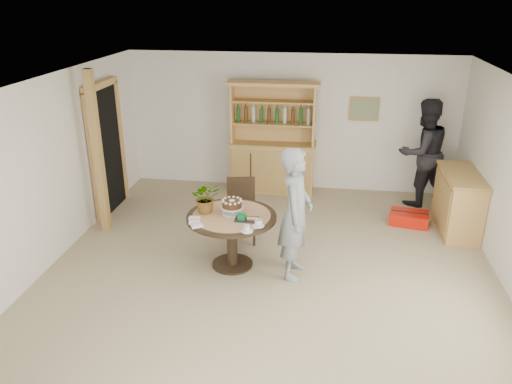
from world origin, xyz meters
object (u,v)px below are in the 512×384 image
object	(u,v)px
sideboard	(458,202)
dining_table	(232,226)
red_suitcase	(409,218)
teen_boy	(296,214)
adult_person	(423,153)
dining_chair	(241,205)
hutch	(273,155)

from	to	relation	value
sideboard	dining_table	world-z (taller)	sideboard
sideboard	dining_table	bearing A→B (deg)	-153.98
dining_table	red_suitcase	distance (m)	3.13
dining_table	teen_boy	distance (m)	0.90
adult_person	red_suitcase	world-z (taller)	adult_person
dining_table	dining_chair	distance (m)	0.83
sideboard	dining_chair	size ratio (longest dim) A/B	1.33
hutch	teen_boy	distance (m)	3.01
dining_table	dining_chair	bearing A→B (deg)	91.05
sideboard	adult_person	bearing A→B (deg)	113.43
hutch	red_suitcase	bearing A→B (deg)	-25.94
dining_table	adult_person	world-z (taller)	adult_person
hutch	dining_chair	size ratio (longest dim) A/B	2.16
sideboard	red_suitcase	xyz separation A→B (m)	(-0.69, 0.10, -0.37)
sideboard	teen_boy	bearing A→B (deg)	-144.97
sideboard	teen_boy	distance (m)	2.98
teen_boy	red_suitcase	size ratio (longest dim) A/B	2.64
dining_chair	adult_person	world-z (taller)	adult_person
dining_chair	dining_table	bearing A→B (deg)	-99.97
hutch	red_suitcase	size ratio (longest dim) A/B	3.08
adult_person	red_suitcase	distance (m)	1.25
teen_boy	red_suitcase	distance (m)	2.61
sideboard	adult_person	xyz separation A→B (m)	(-0.43, 1.00, 0.46)
teen_boy	hutch	bearing A→B (deg)	16.62
hutch	dining_chair	distance (m)	2.03
sideboard	dining_table	distance (m)	3.64
sideboard	teen_boy	world-z (taller)	teen_boy
teen_boy	sideboard	bearing A→B (deg)	-50.29
hutch	sideboard	bearing A→B (deg)	-22.21
sideboard	teen_boy	size ratio (longest dim) A/B	0.72
hutch	dining_table	size ratio (longest dim) A/B	1.70
hutch	adult_person	distance (m)	2.63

